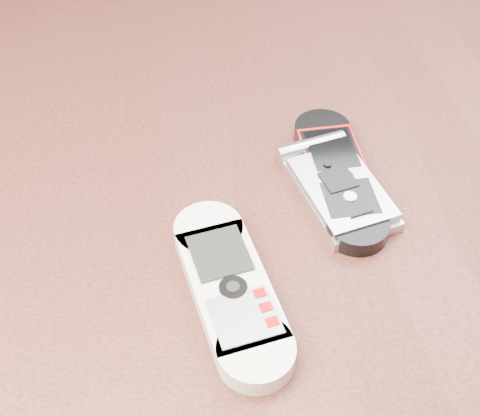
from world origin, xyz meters
name	(u,v)px	position (x,y,z in m)	size (l,w,h in m)	color
table	(234,297)	(0.00, 0.00, 0.64)	(1.20, 0.80, 0.75)	black
nokia_white	(230,288)	(-0.01, -0.07, 0.76)	(0.05, 0.16, 0.02)	white
nokia_black_red	(338,176)	(0.09, 0.03, 0.76)	(0.05, 0.16, 0.02)	black
motorola_razr	(339,189)	(0.08, 0.01, 0.76)	(0.06, 0.11, 0.02)	#BCBDC1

